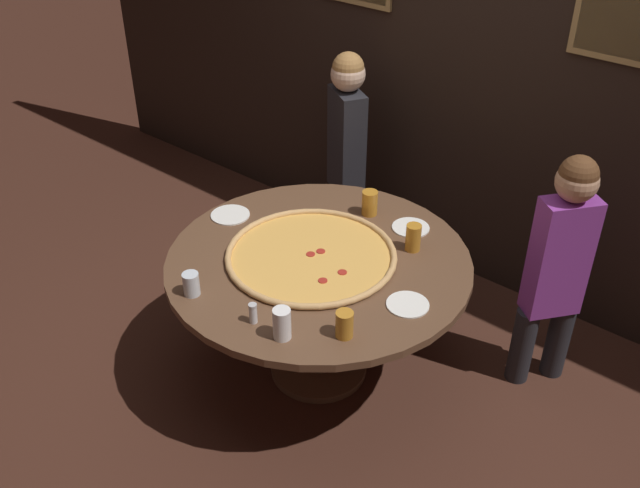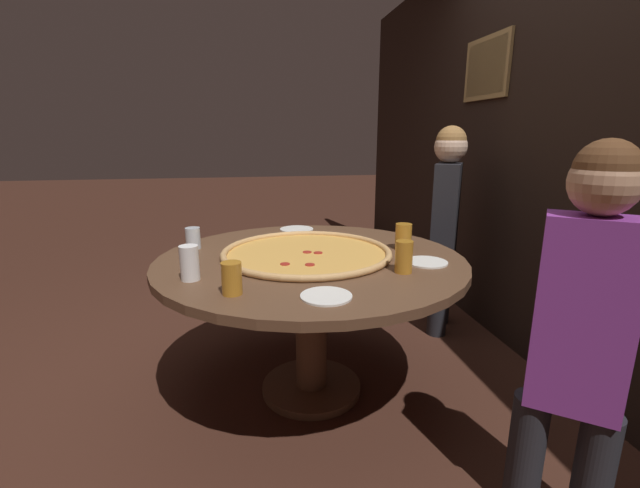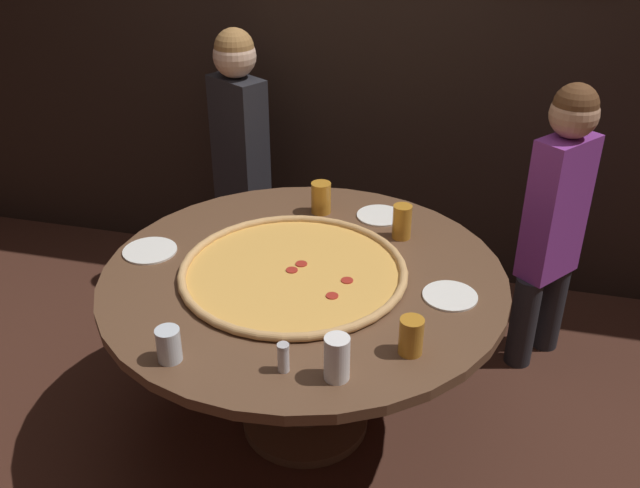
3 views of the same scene
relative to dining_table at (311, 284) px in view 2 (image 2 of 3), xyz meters
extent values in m
plane|color=#422319|center=(0.00, 0.00, -0.60)|extent=(24.00, 24.00, 0.00)
cube|color=black|center=(0.00, 1.35, 0.70)|extent=(6.40, 0.06, 2.60)
cube|color=#9E7F4C|center=(-0.80, 1.31, 1.15)|extent=(0.52, 0.02, 0.40)
cube|color=#B2A893|center=(-0.80, 1.30, 1.15)|extent=(0.46, 0.01, 0.34)
cylinder|color=brown|center=(0.00, 0.00, 0.12)|extent=(1.50, 1.50, 0.04)
cylinder|color=brown|center=(0.00, 0.00, -0.25)|extent=(0.16, 0.16, 0.70)
cylinder|color=brown|center=(0.00, 0.00, -0.58)|extent=(0.52, 0.52, 0.04)
cylinder|color=#E5A84C|center=(-0.04, -0.02, 0.15)|extent=(0.81, 0.81, 0.01)
torus|color=tan|center=(-0.04, -0.02, 0.16)|extent=(0.85, 0.85, 0.03)
cylinder|color=#A8281E|center=(0.14, -0.14, 0.15)|extent=(0.04, 0.04, 0.00)
cylinder|color=#A8281E|center=(-0.04, -0.01, 0.15)|extent=(0.04, 0.04, 0.00)
cylinder|color=#A8281E|center=(0.17, -0.03, 0.15)|extent=(0.04, 0.04, 0.00)
cylinder|color=#A8281E|center=(-0.02, 0.04, 0.15)|extent=(0.04, 0.04, 0.00)
cylinder|color=#BC7A23|center=(0.45, -0.37, 0.20)|extent=(0.08, 0.08, 0.12)
cylinder|color=#BC7A23|center=(0.31, 0.36, 0.21)|extent=(0.08, 0.08, 0.14)
cylinder|color=silver|center=(-0.27, -0.58, 0.19)|extent=(0.08, 0.08, 0.11)
cylinder|color=white|center=(0.25, -0.54, 0.21)|extent=(0.08, 0.08, 0.15)
cylinder|color=#BC7A23|center=(-0.06, 0.50, 0.21)|extent=(0.08, 0.08, 0.14)
cylinder|color=white|center=(-0.62, 0.01, 0.14)|extent=(0.21, 0.21, 0.01)
cylinder|color=white|center=(0.19, 0.52, 0.14)|extent=(0.20, 0.20, 0.01)
cylinder|color=white|center=(0.54, -0.03, 0.14)|extent=(0.19, 0.19, 0.01)
cylinder|color=silver|center=(0.09, -0.55, 0.18)|extent=(0.04, 0.04, 0.08)
cylinder|color=#B7B7BC|center=(0.09, -0.55, 0.23)|extent=(0.04, 0.04, 0.01)
cylinder|color=#232328|center=(0.98, 0.80, -0.37)|extent=(0.17, 0.17, 0.45)
cylinder|color=#232328|center=(0.86, 0.64, -0.37)|extent=(0.17, 0.17, 0.45)
cube|color=purple|center=(0.92, 0.72, 0.17)|extent=(0.28, 0.30, 0.64)
sphere|color=tan|center=(0.92, 0.72, 0.59)|extent=(0.20, 0.20, 0.20)
sphere|color=brown|center=(0.92, 0.72, 0.62)|extent=(0.18, 0.18, 0.18)
cylinder|color=#232328|center=(-0.51, 0.94, -0.36)|extent=(0.17, 0.17, 0.48)
cylinder|color=#232328|center=(-0.70, 1.05, -0.36)|extent=(0.17, 0.17, 0.48)
cube|color=#232328|center=(-0.60, 1.00, 0.21)|extent=(0.32, 0.28, 0.67)
sphere|color=beige|center=(-0.60, 1.00, 0.65)|extent=(0.21, 0.21, 0.21)
sphere|color=#9E703D|center=(-0.60, 1.00, 0.68)|extent=(0.19, 0.19, 0.19)
camera|label=1|loc=(1.83, -2.19, 2.14)|focal=40.00mm
camera|label=2|loc=(1.99, -0.31, 0.72)|focal=24.00mm
camera|label=3|loc=(0.61, -2.15, 1.54)|focal=40.00mm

